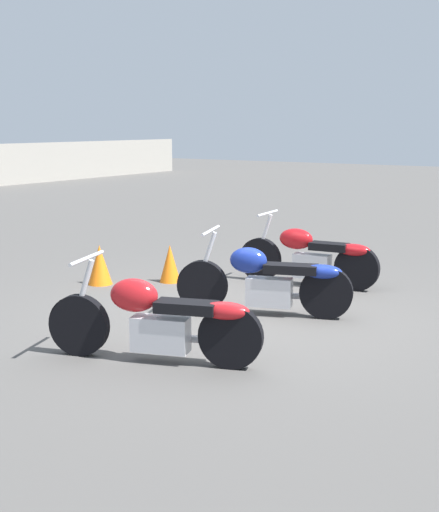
# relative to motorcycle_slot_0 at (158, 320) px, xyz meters

# --- Properties ---
(ground_plane) EXTENTS (60.00, 60.00, 0.00)m
(ground_plane) POSITION_rel_motorcycle_slot_0_xyz_m (1.81, 0.17, -0.40)
(ground_plane) COLOR #514F4C
(motorcycle_slot_0) EXTENTS (0.91, 1.96, 0.95)m
(motorcycle_slot_0) POSITION_rel_motorcycle_slot_0_xyz_m (0.00, 0.00, 0.00)
(motorcycle_slot_0) COLOR black
(motorcycle_slot_0) RESTS_ON ground_plane
(motorcycle_slot_1) EXTENTS (0.92, 1.94, 0.96)m
(motorcycle_slot_1) POSITION_rel_motorcycle_slot_0_xyz_m (1.97, -0.04, 0.00)
(motorcycle_slot_1) COLOR black
(motorcycle_slot_1) RESTS_ON ground_plane
(motorcycle_slot_2) EXTENTS (0.66, 1.96, 0.96)m
(motorcycle_slot_2) POSITION_rel_motorcycle_slot_0_xyz_m (3.59, 0.21, -0.00)
(motorcycle_slot_2) COLOR black
(motorcycle_slot_2) RESTS_ON ground_plane
(traffic_cone_near) EXTENTS (0.33, 0.33, 0.54)m
(traffic_cone_near) POSITION_rel_motorcycle_slot_0_xyz_m (2.11, 2.64, -0.13)
(traffic_cone_near) COLOR orange
(traffic_cone_near) RESTS_ON ground_plane
(traffic_cone_far) EXTENTS (0.29, 0.29, 0.52)m
(traffic_cone_far) POSITION_rel_motorcycle_slot_0_xyz_m (2.74, 1.93, -0.14)
(traffic_cone_far) COLOR orange
(traffic_cone_far) RESTS_ON ground_plane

